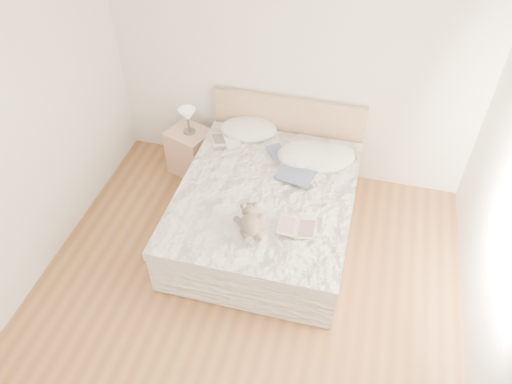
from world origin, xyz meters
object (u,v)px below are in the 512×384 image
nightstand (191,151)px  table_lamp (188,116)px  bed (267,206)px  childrens_book (297,228)px  photo_book (226,141)px  teddy_bear (250,230)px

nightstand → table_lamp: 0.50m
bed → childrens_book: bearing=-52.5°
photo_book → teddy_bear: bearing=-93.2°
table_lamp → teddy_bear: table_lamp is taller
bed → teddy_bear: size_ratio=6.18×
bed → teddy_bear: bearing=-90.0°
teddy_bear → photo_book: bearing=93.2°
photo_book → childrens_book: same height
nightstand → photo_book: (0.49, -0.15, 0.35)m
childrens_book → bed: bearing=124.9°
nightstand → childrens_book: bearing=-39.1°
table_lamp → teddy_bear: size_ratio=0.88×
bed → childrens_book: bed is taller
table_lamp → childrens_book: bearing=-39.4°
bed → photo_book: bearing=137.6°
table_lamp → nightstand: bearing=-172.5°
bed → teddy_bear: (-0.00, -0.67, 0.34)m
bed → photo_book: (-0.60, 0.55, 0.32)m
bed → photo_book: size_ratio=6.54×
table_lamp → photo_book: table_lamp is taller
bed → table_lamp: bearing=147.2°
nightstand → table_lamp: bearing=7.5°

